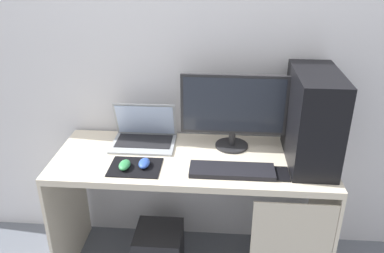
{
  "coord_description": "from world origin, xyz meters",
  "views": [
    {
      "loc": [
        0.14,
        -1.83,
        1.8
      ],
      "look_at": [
        0.0,
        0.0,
        0.93
      ],
      "focal_mm": 37.07,
      "sensor_mm": 36.0,
      "label": 1
    }
  ],
  "objects": [
    {
      "name": "cell_phone",
      "position": [
        0.45,
        -0.14,
        0.76
      ],
      "size": [
        0.07,
        0.13,
        0.01
      ],
      "primitive_type": "cube",
      "color": "black",
      "rests_on": "desk"
    },
    {
      "name": "keyboard",
      "position": [
        0.21,
        -0.14,
        0.77
      ],
      "size": [
        0.42,
        0.14,
        0.02
      ],
      "primitive_type": "cube",
      "color": "black",
      "rests_on": "desk"
    },
    {
      "name": "pc_tower",
      "position": [
        0.6,
        0.02,
        0.99
      ],
      "size": [
        0.22,
        0.46,
        0.48
      ],
      "primitive_type": "cube",
      "color": "black",
      "rests_on": "desk"
    },
    {
      "name": "monitor",
      "position": [
        0.21,
        0.13,
        0.98
      ],
      "size": [
        0.56,
        0.18,
        0.42
      ],
      "color": "#232326",
      "rests_on": "desk"
    },
    {
      "name": "wall_back",
      "position": [
        0.0,
        0.32,
        1.3
      ],
      "size": [
        4.0,
        0.05,
        2.6
      ],
      "color": "silver",
      "rests_on": "ground_plane"
    },
    {
      "name": "laptop",
      "position": [
        -0.28,
        0.15,
        0.8
      ],
      "size": [
        0.35,
        0.25,
        0.23
      ],
      "color": "#9EA3A8",
      "rests_on": "desk"
    },
    {
      "name": "mouse_right",
      "position": [
        -0.33,
        -0.14,
        0.78
      ],
      "size": [
        0.06,
        0.1,
        0.03
      ],
      "primitive_type": "ellipsoid",
      "color": "#338C4C",
      "rests_on": "mousepad"
    },
    {
      "name": "mouse_left",
      "position": [
        -0.23,
        -0.12,
        0.78
      ],
      "size": [
        0.06,
        0.1,
        0.03
      ],
      "primitive_type": "ellipsoid",
      "color": "#2D51B2",
      "rests_on": "mousepad"
    },
    {
      "name": "subwoofer",
      "position": [
        -0.19,
        -0.03,
        0.14
      ],
      "size": [
        0.27,
        0.27,
        0.27
      ],
      "primitive_type": "cube",
      "color": "#232326",
      "rests_on": "ground_plane"
    },
    {
      "name": "desk",
      "position": [
        0.02,
        -0.01,
        0.6
      ],
      "size": [
        1.47,
        0.56,
        0.75
      ],
      "color": "beige",
      "rests_on": "ground_plane"
    },
    {
      "name": "mousepad",
      "position": [
        -0.28,
        -0.13,
        0.76
      ],
      "size": [
        0.26,
        0.2,
        0.0
      ],
      "primitive_type": "cube",
      "color": "black",
      "rests_on": "desk"
    }
  ]
}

